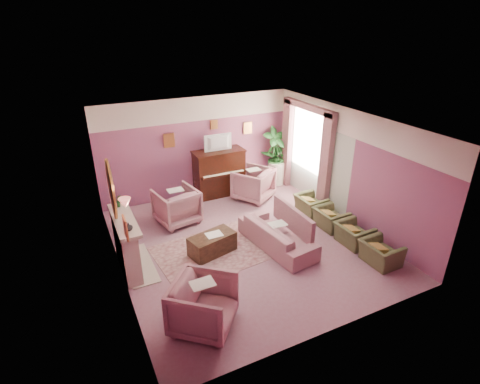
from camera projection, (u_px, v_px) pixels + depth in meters
name	position (u px, v px, depth m)	size (l,w,h in m)	color
floor	(245.00, 242.00, 8.60)	(5.50, 6.00, 0.01)	#90626F
ceiling	(246.00, 123.00, 7.41)	(5.50, 6.00, 0.01)	white
wall_back	(198.00, 147.00, 10.45)	(5.50, 0.02, 2.80)	#774972
wall_front	(337.00, 261.00, 5.56)	(5.50, 0.02, 2.80)	#774972
wall_left	(113.00, 214.00, 6.91)	(0.02, 6.00, 2.80)	#774972
wall_right	(347.00, 167.00, 9.10)	(0.02, 6.00, 2.80)	#774972
picture_rail_band	(196.00, 109.00, 9.99)	(5.50, 0.01, 0.65)	white
stripe_panel	(313.00, 162.00, 10.29)	(0.01, 3.00, 2.15)	beige
fireplace_surround	(126.00, 245.00, 7.50)	(0.30, 1.40, 1.10)	#C0B09A
fireplace_inset	(132.00, 250.00, 7.60)	(0.18, 0.72, 0.68)	black
fire_ember	(135.00, 257.00, 7.69)	(0.06, 0.54, 0.10)	orange
mantel_shelf	(124.00, 220.00, 7.27)	(0.40, 1.55, 0.07)	#C0B09A
hearth	(139.00, 265.00, 7.81)	(0.55, 1.50, 0.02)	#C0B09A
mirror_frame	(111.00, 190.00, 6.93)	(0.04, 0.72, 1.20)	#D89246
mirror_glass	(113.00, 189.00, 6.94)	(0.01, 0.60, 1.06)	white
sconce_shade	(125.00, 203.00, 6.03)	(0.20, 0.20, 0.16)	#F17667
piano	(219.00, 173.00, 10.70)	(1.40, 0.60, 1.30)	black
piano_keyshelf	(224.00, 175.00, 10.39)	(1.30, 0.12, 0.06)	black
piano_keys	(224.00, 174.00, 10.37)	(1.20, 0.08, 0.02)	#FFF9CD
piano_top	(219.00, 151.00, 10.42)	(1.45, 0.65, 0.04)	black
television	(219.00, 142.00, 10.26)	(0.80, 0.12, 0.48)	black
print_back_left	(169.00, 140.00, 9.96)	(0.30, 0.03, 0.38)	#D89246
print_back_right	(248.00, 128.00, 10.87)	(0.26, 0.03, 0.34)	#D89246
print_back_mid	(214.00, 125.00, 10.36)	(0.22, 0.03, 0.26)	#D89246
print_left_wall	(125.00, 228.00, 5.82)	(0.03, 0.28, 0.36)	#D89246
window_blind	(309.00, 138.00, 10.21)	(0.03, 1.40, 1.80)	beige
curtain_left	(326.00, 163.00, 9.60)	(0.16, 0.34, 2.60)	#835259
curtain_right	(287.00, 144.00, 11.10)	(0.16, 0.34, 2.60)	#835259
pelmet	(309.00, 107.00, 9.82)	(0.16, 2.20, 0.16)	#835259
mantel_plant	(118.00, 201.00, 7.65)	(0.16, 0.16, 0.28)	#1C521F
mantel_vase	(129.00, 227.00, 6.82)	(0.16, 0.16, 0.16)	white
area_rug	(214.00, 251.00, 8.27)	(2.50, 1.80, 0.01)	#976966
coffee_table	(212.00, 244.00, 8.13)	(1.00, 0.50, 0.45)	#342113
table_paper	(214.00, 234.00, 8.05)	(0.35, 0.28, 0.01)	white
sofa	(277.00, 231.00, 8.29)	(0.67, 2.01, 0.81)	#A57176
sofa_throw	(293.00, 219.00, 8.37)	(0.10, 1.52, 0.56)	#835259
floral_armchair_left	(176.00, 204.00, 9.26)	(0.95, 0.95, 0.99)	#A57176
floral_armchair_right	(253.00, 182.00, 10.49)	(0.95, 0.95, 0.99)	#A57176
floral_armchair_front	(204.00, 303.00, 6.06)	(0.95, 0.95, 0.99)	#A57176
olive_chair_a	(381.00, 250.00, 7.74)	(0.54, 0.76, 0.66)	#4F5732
olive_chair_b	(354.00, 231.00, 8.41)	(0.54, 0.76, 0.66)	#4F5732
olive_chair_c	(331.00, 216.00, 9.08)	(0.54, 0.76, 0.66)	#4F5732
olive_chair_d	(311.00, 202.00, 9.75)	(0.54, 0.76, 0.66)	#4F5732
side_table	(276.00, 173.00, 11.55)	(0.52, 0.52, 0.70)	silver
side_plant_big	(277.00, 157.00, 11.33)	(0.30, 0.30, 0.34)	#1C521F
side_plant_small	(282.00, 158.00, 11.31)	(0.16, 0.16, 0.28)	#1C521F
palm_pot	(274.00, 178.00, 11.62)	(0.34, 0.34, 0.34)	brown
palm_plant	(275.00, 151.00, 11.24)	(0.76, 0.76, 1.44)	#1C521F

